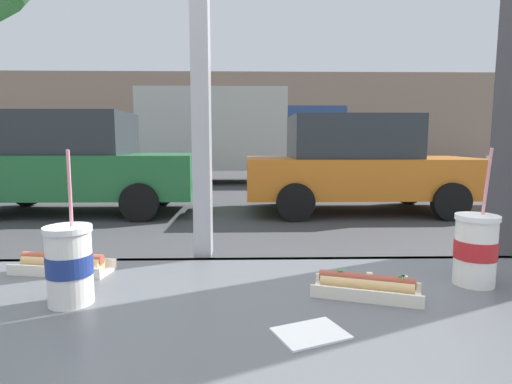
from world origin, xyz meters
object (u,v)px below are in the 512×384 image
object	(u,v)px
parked_car_orange	(356,164)
soda_cup_left	(69,264)
soda_cup_right	(475,249)
box_truck	(237,133)
hotdog_tray_near	(63,263)
hotdog_tray_far	(366,286)
parked_car_green	(73,163)

from	to	relation	value
parked_car_orange	soda_cup_left	bearing A→B (deg)	-109.82
soda_cup_right	box_truck	distance (m)	12.24
hotdog_tray_near	hotdog_tray_far	distance (m)	0.77
hotdog_tray_far	parked_car_orange	world-z (taller)	parked_car_orange
hotdog_tray_near	hotdog_tray_far	xyz separation A→B (m)	(0.74, -0.18, 0.00)
soda_cup_right	parked_car_green	bearing A→B (deg)	119.33
parked_car_green	box_truck	size ratio (longest dim) A/B	0.71
parked_car_orange	parked_car_green	bearing A→B (deg)	180.00
hotdog_tray_far	parked_car_orange	bearing A→B (deg)	75.05
soda_cup_right	parked_car_green	world-z (taller)	parked_car_green
parked_car_green	parked_car_orange	xyz separation A→B (m)	(5.23, 0.00, -0.03)
soda_cup_right	hotdog_tray_near	size ratio (longest dim) A/B	1.23
hotdog_tray_near	box_truck	distance (m)	12.10
parked_car_orange	box_truck	distance (m)	6.08
hotdog_tray_far	box_truck	world-z (taller)	box_truck
soda_cup_right	hotdog_tray_far	world-z (taller)	soda_cup_right
box_truck	parked_car_orange	bearing A→B (deg)	-67.30
hotdog_tray_near	parked_car_green	xyz separation A→B (m)	(-2.70, 6.51, -0.09)
hotdog_tray_near	box_truck	xyz separation A→B (m)	(0.20, 12.08, 0.57)
soda_cup_left	parked_car_green	size ratio (longest dim) A/B	0.07
soda_cup_left	hotdog_tray_far	xyz separation A→B (m)	(0.63, 0.02, -0.06)
soda_cup_right	parked_car_orange	world-z (taller)	parked_car_orange
parked_car_orange	box_truck	size ratio (longest dim) A/B	0.68
hotdog_tray_far	box_truck	size ratio (longest dim) A/B	0.04
soda_cup_right	parked_car_green	distance (m)	7.60
parked_car_green	soda_cup_right	bearing A→B (deg)	-60.67
parked_car_orange	box_truck	bearing A→B (deg)	112.70
soda_cup_right	hotdog_tray_far	distance (m)	0.29
soda_cup_left	hotdog_tray_far	world-z (taller)	soda_cup_left
parked_car_green	parked_car_orange	distance (m)	5.23
hotdog_tray_near	parked_car_orange	distance (m)	6.99
box_truck	soda_cup_right	bearing A→B (deg)	-86.15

